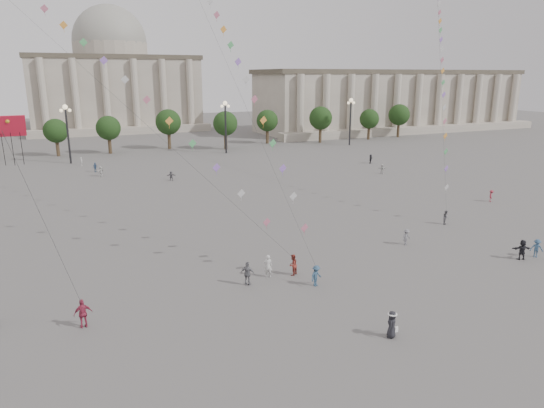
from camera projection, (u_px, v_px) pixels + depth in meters
name	position (u px, v px, depth m)	size (l,w,h in m)	color
ground	(344.00, 314.00, 32.91)	(360.00, 360.00, 0.00)	#5B5856
hall_east	(393.00, 101.00, 142.96)	(84.00, 26.22, 17.20)	gray
hall_central	(113.00, 80.00, 143.56)	(48.30, 34.30, 35.50)	gray
tree_row	(145.00, 126.00, 100.52)	(137.12, 5.12, 8.00)	#392A1C
lamp_post_mid_west	(67.00, 123.00, 87.11)	(2.00, 0.90, 10.65)	#262628
lamp_post_mid_east	(225.00, 117.00, 98.77)	(2.00, 0.90, 10.65)	#262628
lamp_post_far_east	(351.00, 113.00, 110.43)	(2.00, 0.90, 10.65)	#262628
person_crowd_0	(95.00, 167.00, 80.90)	(0.95, 0.40, 1.62)	#38547E
person_crowd_3	(522.00, 250.00, 42.40)	(1.68, 0.53, 1.81)	black
person_crowd_4	(101.00, 171.00, 77.37)	(1.57, 0.50, 1.69)	silver
person_crowd_6	(406.00, 237.00, 46.10)	(1.00, 0.58, 1.55)	slate
person_crowd_7	(382.00, 169.00, 79.66)	(1.42, 0.45, 1.53)	silver
person_crowd_8	(491.00, 196.00, 61.94)	(0.97, 0.56, 1.51)	#9A2A39
person_crowd_9	(371.00, 159.00, 88.87)	(1.54, 0.49, 1.66)	black
person_crowd_10	(81.00, 161.00, 86.82)	(0.55, 0.36, 1.50)	silver
person_crowd_12	(171.00, 176.00, 74.31)	(1.38, 0.44, 1.49)	#5B5A5E
person_crowd_13	(268.00, 266.00, 38.72)	(0.68, 0.45, 1.86)	beige
person_crowd_14	(537.00, 248.00, 42.97)	(1.08, 0.62, 1.67)	#335273
tourist_0	(83.00, 313.00, 30.91)	(1.14, 0.47, 1.94)	#9F2B47
tourist_3	(248.00, 274.00, 37.17)	(1.11, 0.46, 1.90)	slate
kite_flyer_0	(293.00, 265.00, 39.11)	(0.85, 0.66, 1.74)	maroon
kite_flyer_1	(316.00, 276.00, 37.06)	(1.08, 0.62, 1.67)	#2E4C68
kite_flyer_2	(446.00, 217.00, 52.51)	(0.75, 0.58, 1.54)	#5B5A5F
hat_person	(392.00, 324.00, 29.76)	(0.99, 0.98, 1.73)	black
dragon_kite	(3.00, 142.00, 23.05)	(2.50, 2.57, 12.84)	red
kite_train_east	(441.00, 39.00, 65.34)	(21.06, 28.63, 49.75)	#3F3F3F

